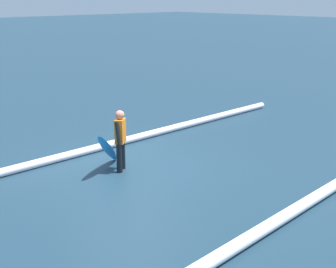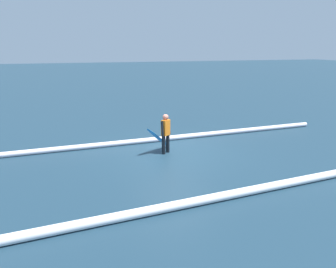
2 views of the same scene
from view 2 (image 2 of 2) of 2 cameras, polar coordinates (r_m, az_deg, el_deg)
ground_plane at (r=13.15m, az=0.84°, el=-3.09°), size 160.31×160.31×0.00m
surfer at (r=12.86m, az=-0.40°, el=0.40°), size 0.44×0.46×1.51m
surfboard at (r=13.12m, az=-1.58°, el=-0.70°), size 1.38×1.22×1.10m
wave_crest_foreground at (r=14.42m, az=-4.45°, el=-1.15°), size 17.49×0.67×0.21m
wave_crest_midground at (r=9.94m, az=15.03°, el=-8.76°), size 16.56×1.39×0.24m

